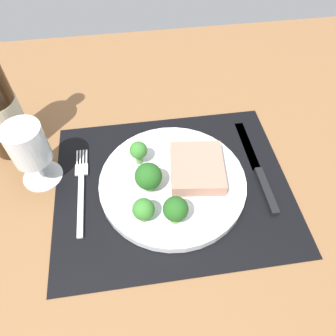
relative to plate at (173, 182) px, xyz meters
The scene contains 11 objects.
ground_plane 2.60cm from the plate, ahead, with size 140.00×110.00×3.00cm, color brown.
placemat 0.95cm from the plate, ahead, with size 42.94×35.00×0.30cm, color black.
plate is the anchor object (origin of this frame).
steak 5.20cm from the plate, 13.90° to the left, with size 9.48×10.85×2.47cm, color tan.
broccoli_near_fork 8.47cm from the plate, 137.61° to the left, with size 3.25×3.25×4.98cm.
broccoli_center 9.78cm from the plate, 129.65° to the right, with size 3.64×3.64×4.62cm.
broccoli_back_left 6.06cm from the plate, 166.36° to the right, with size 4.74×4.74×5.74cm.
broccoli_near_steak 9.05cm from the plate, 95.78° to the right, with size 4.11×4.11×5.45cm.
fork 16.78cm from the plate, behind, with size 2.40×19.20×0.50cm.
knife 16.68cm from the plate, ahead, with size 1.80×23.00×0.80cm.
wine_glass 25.66cm from the plate, 166.64° to the left, with size 7.38×7.38×12.70cm.
Camera 1 is at (-5.72, -33.51, 49.30)cm, focal length 34.37 mm.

